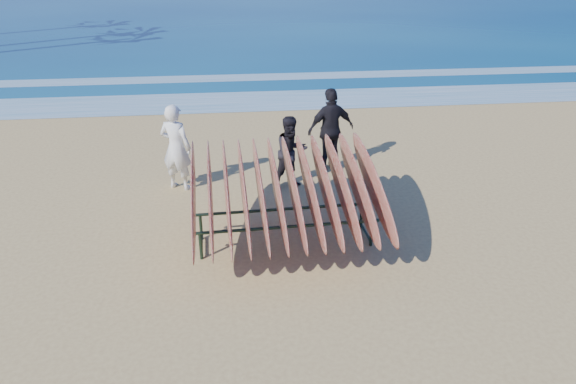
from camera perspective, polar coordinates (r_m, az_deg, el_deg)
The scene contains 7 objects.
ground at distance 8.65m, azimuth 0.60°, elevation -7.98°, with size 120.00×120.00×0.00m, color tan.
foam_near at distance 17.82m, azimuth -3.39°, elevation 10.08°, with size 160.00×160.00×0.00m, color white.
foam_far at distance 21.21m, azimuth -3.96°, elevation 12.60°, with size 160.00×160.00×0.00m, color white.
surfboard_rack at distance 8.74m, azimuth -0.31°, elevation 0.18°, with size 3.28×3.18×1.76m.
person_white at distance 11.15m, azimuth -12.33°, elevation 4.85°, with size 0.68×0.45×1.88m, color white.
person_dark_a at distance 11.00m, azimuth 0.36°, elevation 4.40°, with size 0.78×0.60×1.60m, color black.
person_dark_b at distance 11.97m, azimuth 4.79°, elevation 6.94°, with size 1.13×0.47×1.93m, color black.
Camera 1 is at (-0.90, -7.14, 4.80)m, focal length 32.00 mm.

